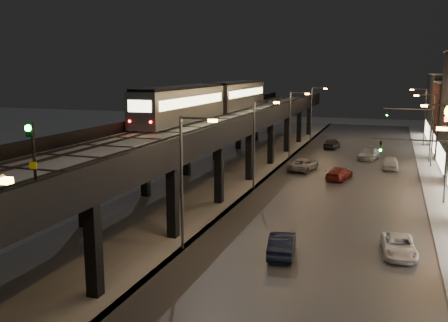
% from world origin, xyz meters
% --- Properties ---
extents(road_surface, '(17.00, 120.00, 0.06)m').
position_xyz_m(road_surface, '(7.50, 35.00, 0.03)').
color(road_surface, '#46474D').
rests_on(road_surface, ground).
extents(sidewalk_right, '(4.00, 120.00, 0.14)m').
position_xyz_m(sidewalk_right, '(17.50, 35.00, 0.07)').
color(sidewalk_right, '#9FA1A8').
rests_on(sidewalk_right, ground).
extents(under_viaduct_pavement, '(11.00, 120.00, 0.06)m').
position_xyz_m(under_viaduct_pavement, '(-6.00, 35.00, 0.03)').
color(under_viaduct_pavement, '#9FA1A8').
rests_on(under_viaduct_pavement, ground).
extents(elevated_viaduct, '(9.00, 100.00, 6.30)m').
position_xyz_m(elevated_viaduct, '(-6.00, 31.84, 5.62)').
color(elevated_viaduct, black).
rests_on(elevated_viaduct, ground).
extents(viaduct_trackbed, '(8.40, 100.00, 0.32)m').
position_xyz_m(viaduct_trackbed, '(-6.01, 31.97, 6.39)').
color(viaduct_trackbed, '#B2B7C1').
rests_on(viaduct_trackbed, elevated_viaduct).
extents(viaduct_parapet_streetside, '(0.30, 100.00, 1.10)m').
position_xyz_m(viaduct_parapet_streetside, '(-1.65, 32.00, 6.85)').
color(viaduct_parapet_streetside, black).
rests_on(viaduct_parapet_streetside, elevated_viaduct).
extents(viaduct_parapet_far, '(0.30, 100.00, 1.10)m').
position_xyz_m(viaduct_parapet_far, '(-10.35, 32.00, 6.85)').
color(viaduct_parapet_far, black).
rests_on(viaduct_parapet_far, elevated_viaduct).
extents(streetlight_left_1, '(2.57, 0.28, 9.00)m').
position_xyz_m(streetlight_left_1, '(-0.43, 13.00, 5.24)').
color(streetlight_left_1, '#38383A').
rests_on(streetlight_left_1, ground).
extents(streetlight_left_2, '(2.57, 0.28, 9.00)m').
position_xyz_m(streetlight_left_2, '(-0.43, 31.00, 5.24)').
color(streetlight_left_2, '#38383A').
rests_on(streetlight_left_2, ground).
extents(streetlight_right_2, '(2.56, 0.28, 9.00)m').
position_xyz_m(streetlight_right_2, '(16.73, 31.00, 5.24)').
color(streetlight_right_2, '#38383A').
rests_on(streetlight_right_2, ground).
extents(streetlight_left_3, '(2.57, 0.28, 9.00)m').
position_xyz_m(streetlight_left_3, '(-0.43, 49.00, 5.24)').
color(streetlight_left_3, '#38383A').
rests_on(streetlight_left_3, ground).
extents(streetlight_right_3, '(2.56, 0.28, 9.00)m').
position_xyz_m(streetlight_right_3, '(16.73, 49.00, 5.24)').
color(streetlight_right_3, '#38383A').
rests_on(streetlight_right_3, ground).
extents(streetlight_left_4, '(2.57, 0.28, 9.00)m').
position_xyz_m(streetlight_left_4, '(-0.43, 67.00, 5.24)').
color(streetlight_left_4, '#38383A').
rests_on(streetlight_left_4, ground).
extents(streetlight_right_4, '(2.56, 0.28, 9.00)m').
position_xyz_m(streetlight_right_4, '(16.73, 67.00, 5.24)').
color(streetlight_right_4, '#38383A').
rests_on(streetlight_right_4, ground).
extents(traffic_light_rig_a, '(6.10, 0.34, 7.00)m').
position_xyz_m(traffic_light_rig_a, '(15.84, 22.00, 4.50)').
color(traffic_light_rig_a, '#38383A').
rests_on(traffic_light_rig_a, ground).
extents(traffic_light_rig_b, '(6.10, 0.34, 7.00)m').
position_xyz_m(traffic_light_rig_b, '(15.84, 52.00, 4.50)').
color(traffic_light_rig_b, '#38383A').
rests_on(traffic_light_rig_b, ground).
extents(subway_train, '(3.05, 37.55, 3.64)m').
position_xyz_m(subway_train, '(-8.50, 40.74, 8.43)').
color(subway_train, gray).
rests_on(subway_train, viaduct_trackbed).
extents(rail_signal, '(0.36, 0.44, 3.14)m').
position_xyz_m(rail_signal, '(-2.10, 0.63, 8.85)').
color(rail_signal, black).
rests_on(rail_signal, viaduct_trackbed).
extents(car_near_white, '(2.12, 4.63, 1.47)m').
position_xyz_m(car_near_white, '(5.88, 14.04, 0.74)').
color(car_near_white, black).
rests_on(car_near_white, ground).
extents(car_mid_silver, '(3.34, 5.67, 1.48)m').
position_xyz_m(car_mid_silver, '(2.45, 41.81, 0.74)').
color(car_mid_silver, '#9B9B9B').
rests_on(car_mid_silver, ground).
extents(car_mid_dark, '(2.90, 5.05, 1.38)m').
position_xyz_m(car_mid_dark, '(7.02, 38.20, 0.69)').
color(car_mid_dark, maroon).
rests_on(car_mid_dark, ground).
extents(car_far_white, '(2.36, 4.64, 1.51)m').
position_xyz_m(car_far_white, '(3.67, 60.05, 0.76)').
color(car_far_white, '#232428').
rests_on(car_far_white, ground).
extents(car_onc_dark, '(2.45, 4.64, 1.24)m').
position_xyz_m(car_onc_dark, '(13.08, 16.40, 0.62)').
color(car_onc_dark, white).
rests_on(car_onc_dark, ground).
extents(car_onc_white, '(3.13, 5.39, 1.47)m').
position_xyz_m(car_onc_white, '(9.52, 52.03, 0.73)').
color(car_onc_white, '#9C9FA9').
rests_on(car_onc_white, ground).
extents(car_onc_red, '(1.77, 4.39, 1.50)m').
position_xyz_m(car_onc_red, '(12.29, 46.07, 0.75)').
color(car_onc_red, silver).
rests_on(car_onc_red, ground).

